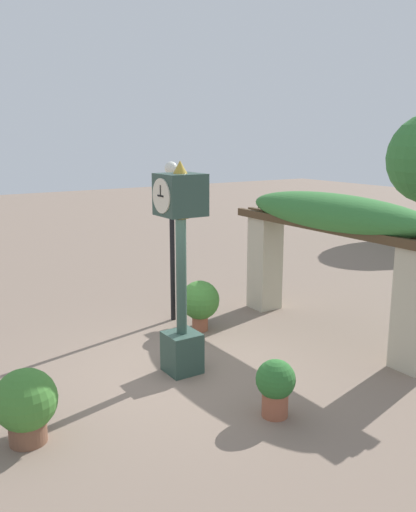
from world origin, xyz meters
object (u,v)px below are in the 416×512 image
at_px(lamp_post, 172,220).
at_px(pedestal_clock, 181,261).
at_px(potted_plant_far_left, 26,404).
at_px(potted_plant_near_left, 275,385).
at_px(potted_plant_near_right, 200,302).

bearing_deg(lamp_post, pedestal_clock, -25.98).
relative_size(potted_plant_far_left, lamp_post, 0.30).
bearing_deg(potted_plant_near_left, potted_plant_far_left, -111.14).
height_order(potted_plant_near_right, potted_plant_far_left, potted_plant_near_right).
bearing_deg(lamp_post, potted_plant_near_right, 9.12).
bearing_deg(pedestal_clock, lamp_post, 154.02).
relative_size(pedestal_clock, lamp_post, 1.04).
xyz_separation_m(pedestal_clock, potted_plant_near_right, (-1.47, 1.26, -1.26)).
bearing_deg(potted_plant_near_right, potted_plant_near_left, -15.11).
distance_m(potted_plant_near_left, potted_plant_far_left, 3.23).
distance_m(pedestal_clock, lamp_post, 2.58).
distance_m(potted_plant_near_right, lamp_post, 1.73).
xyz_separation_m(potted_plant_far_left, lamp_post, (-3.08, 3.80, 1.57)).
bearing_deg(potted_plant_far_left, potted_plant_near_right, 119.63).
bearing_deg(potted_plant_near_right, pedestal_clock, -40.62).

